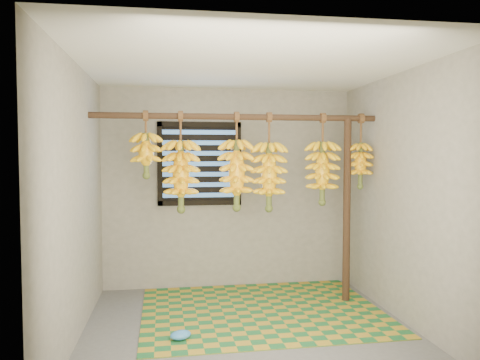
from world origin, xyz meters
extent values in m
cube|color=#535353|center=(0.00, 0.00, -0.01)|extent=(3.00, 3.00, 0.01)
cube|color=silver|center=(0.00, 0.00, 2.40)|extent=(3.00, 3.00, 0.01)
cube|color=slate|center=(0.00, 1.50, 1.20)|extent=(3.00, 0.01, 2.40)
cube|color=slate|center=(-1.50, 0.00, 1.20)|extent=(0.01, 3.00, 2.40)
cube|color=slate|center=(1.50, 0.00, 1.20)|extent=(0.01, 3.00, 2.40)
cube|color=black|center=(-0.35, 1.48, 1.50)|extent=(1.00, 0.04, 1.00)
cylinder|color=#452A1A|center=(0.00, 0.70, 2.00)|extent=(3.00, 0.06, 0.06)
cylinder|color=#452A1A|center=(1.20, 0.70, 1.00)|extent=(0.08, 0.08, 2.00)
cube|color=#1B5F2C|center=(0.22, 0.51, 0.01)|extent=(2.45, 1.98, 0.01)
ellipsoid|color=#3780CD|center=(-0.62, -0.14, 0.05)|extent=(0.23, 0.20, 0.08)
cylinder|color=brown|center=(-0.94, 0.70, 1.91)|extent=(0.02, 0.02, 0.23)
cylinder|color=#4C5923|center=(-0.94, 0.70, 1.62)|extent=(0.06, 0.06, 0.41)
cylinder|color=brown|center=(-0.59, 0.70, 1.88)|extent=(0.02, 0.02, 0.31)
cylinder|color=#4C5923|center=(-0.59, 0.70, 1.41)|extent=(0.06, 0.06, 0.69)
cylinder|color=brown|center=(-0.01, 0.70, 1.88)|extent=(0.02, 0.02, 0.30)
cylinder|color=#4C5923|center=(-0.01, 0.70, 1.42)|extent=(0.06, 0.06, 0.69)
cylinder|color=brown|center=(0.33, 0.70, 1.87)|extent=(0.02, 0.02, 0.33)
cylinder|color=#4C5923|center=(0.33, 0.70, 1.39)|extent=(0.06, 0.06, 0.68)
cylinder|color=brown|center=(0.92, 0.70, 1.87)|extent=(0.02, 0.02, 0.31)
cylinder|color=#4C5923|center=(0.92, 0.70, 1.43)|extent=(0.06, 0.06, 0.63)
cylinder|color=brown|center=(1.35, 0.70, 1.87)|extent=(0.02, 0.02, 0.32)
cylinder|color=#4C5923|center=(1.35, 0.70, 1.51)|extent=(0.05, 0.05, 0.46)
camera|label=1|loc=(-0.71, -4.13, 1.60)|focal=35.00mm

